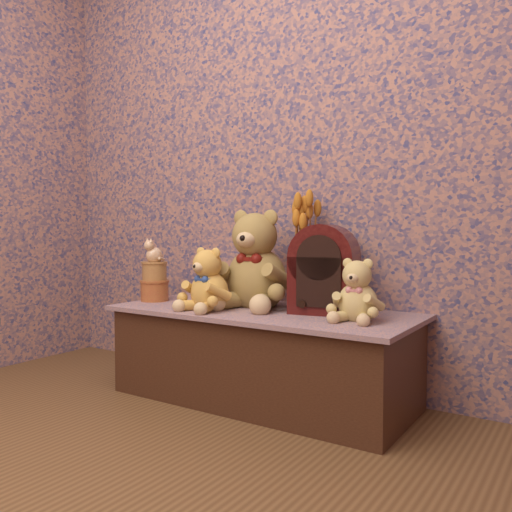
{
  "coord_description": "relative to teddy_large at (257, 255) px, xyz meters",
  "views": [
    {
      "loc": [
        1.25,
        -0.75,
        0.76
      ],
      "look_at": [
        0.0,
        1.16,
        0.65
      ],
      "focal_mm": 37.19,
      "sensor_mm": 36.0,
      "label": 1
    }
  ],
  "objects": [
    {
      "name": "biscuit_tin_lower",
      "position": [
        -0.52,
        -0.12,
        -0.19
      ],
      "size": [
        0.17,
        0.17,
        0.1
      ],
      "primitive_type": "cylinder",
      "rotation": [
        0.0,
        0.0,
        -0.31
      ],
      "color": "#B27C34",
      "rests_on": "display_shelf"
    },
    {
      "name": "cat_figurine",
      "position": [
        -0.52,
        -0.12,
        0.01
      ],
      "size": [
        0.11,
        0.11,
        0.12
      ],
      "primitive_type": null,
      "rotation": [
        0.0,
        0.0,
        -0.21
      ],
      "color": "silver",
      "rests_on": "biscuit_tin_upper"
    },
    {
      "name": "ceramic_vase",
      "position": [
        0.2,
        0.08,
        -0.14
      ],
      "size": [
        0.14,
        0.14,
        0.19
      ],
      "primitive_type": "cylinder",
      "rotation": [
        0.0,
        0.0,
        0.32
      ],
      "color": "tan",
      "rests_on": "display_shelf"
    },
    {
      "name": "teddy_small",
      "position": [
        0.54,
        -0.1,
        -0.11
      ],
      "size": [
        0.22,
        0.26,
        0.26
      ],
      "primitive_type": null,
      "rotation": [
        0.0,
        0.0,
        0.05
      ],
      "color": "tan",
      "rests_on": "display_shelf"
    },
    {
      "name": "teddy_medium",
      "position": [
        -0.12,
        -0.2,
        -0.09
      ],
      "size": [
        0.27,
        0.3,
        0.3
      ],
      "primitive_type": null,
      "rotation": [
        0.0,
        0.0,
        -0.12
      ],
      "color": "#AF7B31",
      "rests_on": "display_shelf"
    },
    {
      "name": "cathedral_radio",
      "position": [
        0.35,
        -0.0,
        -0.05
      ],
      "size": [
        0.31,
        0.25,
        0.38
      ],
      "primitive_type": null,
      "rotation": [
        0.0,
        0.0,
        0.2
      ],
      "color": "#370A0A",
      "rests_on": "display_shelf"
    },
    {
      "name": "biscuit_tin_upper",
      "position": [
        -0.52,
        -0.12,
        -0.09
      ],
      "size": [
        0.14,
        0.14,
        0.09
      ],
      "primitive_type": "cylinder",
      "rotation": [
        0.0,
        0.0,
        0.16
      ],
      "color": "tan",
      "rests_on": "biscuit_tin_lower"
    },
    {
      "name": "display_shelf",
      "position": [
        0.08,
        -0.07,
        -0.44
      ],
      "size": [
        1.36,
        0.59,
        0.41
      ],
      "primitive_type": "cube",
      "color": "#3C497B",
      "rests_on": "ground"
    },
    {
      "name": "dried_stalks",
      "position": [
        0.2,
        0.08,
        0.16
      ],
      "size": [
        0.27,
        0.27,
        0.43
      ],
      "primitive_type": null,
      "rotation": [
        0.0,
        0.0,
        -0.19
      ],
      "color": "#B96A1D",
      "rests_on": "ceramic_vase"
    },
    {
      "name": "teddy_large",
      "position": [
        0.0,
        0.0,
        0.0
      ],
      "size": [
        0.44,
        0.5,
        0.48
      ],
      "primitive_type": null,
      "rotation": [
        0.0,
        0.0,
        0.14
      ],
      "color": "olive",
      "rests_on": "display_shelf"
    }
  ]
}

